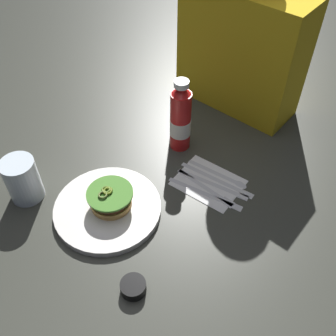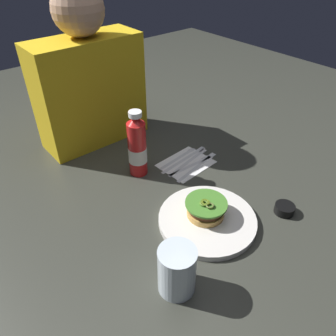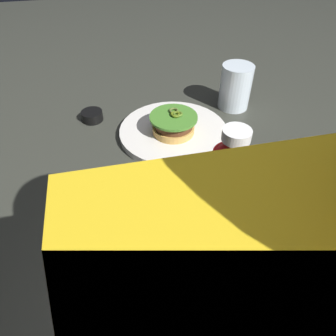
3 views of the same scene
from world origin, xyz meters
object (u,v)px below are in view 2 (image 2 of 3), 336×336
napkin (186,163)px  fork_utensil (195,163)px  dinner_plate (207,220)px  steak_knife (199,164)px  spoon_utensil (183,155)px  diner_person (88,80)px  water_glass (177,270)px  burger_sandwich (206,208)px  condiment_cup (284,209)px  table_knife (187,157)px  butter_knife (191,159)px  ketchup_bottle (137,147)px

napkin → fork_utensil: (0.02, -0.02, 0.00)m
dinner_plate → steak_knife: (0.17, 0.21, -0.00)m
fork_utensil → spoon_utensil: same height
steak_knife → diner_person: diner_person is taller
water_glass → diner_person: bearing=74.5°
dinner_plate → burger_sandwich: 0.03m
dinner_plate → diner_person: (-0.01, 0.59, 0.23)m
dinner_plate → fork_utensil: bearing=53.8°
dinner_plate → condiment_cup: 0.23m
napkin → steak_knife: size_ratio=0.82×
table_knife → diner_person: 0.44m
dinner_plate → burger_sandwich: (0.00, 0.01, 0.03)m
steak_knife → butter_knife: same height
steak_knife → spoon_utensil: size_ratio=1.18×
burger_sandwich → ketchup_bottle: (-0.02, 0.30, 0.06)m
water_glass → spoon_utensil: water_glass is taller
ketchup_bottle → fork_utensil: size_ratio=1.19×
fork_utensil → dinner_plate: bearing=-126.2°
condiment_cup → table_knife: (-0.03, 0.38, -0.01)m
burger_sandwich → diner_person: 0.61m
steak_knife → diner_person: bearing=114.7°
ketchup_bottle → napkin: (0.15, -0.07, -0.10)m
table_knife → diner_person: diner_person is taller
fork_utensil → butter_knife: same height
table_knife → water_glass: bearing=-135.1°
table_knife → fork_utensil: bearing=-96.6°
burger_sandwich → diner_person: size_ratio=0.21×
ketchup_bottle → water_glass: bearing=-114.6°
condiment_cup → spoon_utensil: condiment_cup is taller
burger_sandwich → napkin: (0.14, 0.23, -0.04)m
napkin → diner_person: bearing=112.9°
condiment_cup → napkin: size_ratio=0.33×
ketchup_bottle → condiment_cup: 0.48m
condiment_cup → dinner_plate: bearing=149.9°
butter_knife → table_knife: 0.02m
ketchup_bottle → diner_person: diner_person is taller
ketchup_bottle → steak_knife: ketchup_bottle is taller
burger_sandwich → diner_person: (-0.01, 0.58, 0.19)m
steak_knife → spoon_utensil: same height
table_knife → condiment_cup: bearing=-85.3°
napkin → butter_knife: (0.03, 0.00, 0.00)m
burger_sandwich → table_knife: (0.16, 0.25, -0.04)m
condiment_cup → table_knife: 0.38m
ketchup_bottle → butter_knife: 0.21m
water_glass → fork_utensil: (0.36, 0.32, -0.06)m
dinner_plate → condiment_cup: size_ratio=4.78×
burger_sandwich → butter_knife: size_ratio=0.57×
condiment_cup → butter_knife: (-0.03, 0.36, -0.01)m
burger_sandwich → napkin: size_ratio=0.67×
fork_utensil → butter_knife: size_ratio=0.92×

